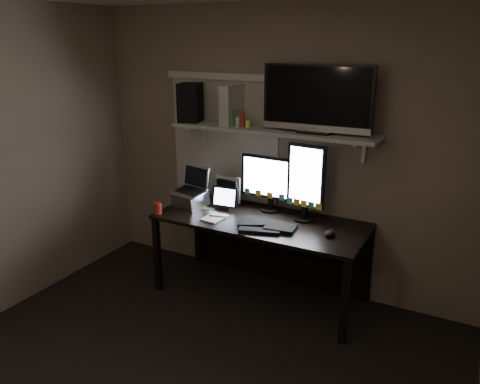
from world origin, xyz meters
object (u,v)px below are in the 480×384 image
Objects in this scene: monitor_landscape at (271,184)px; mouse at (330,233)px; cup at (158,208)px; desk at (266,233)px; keyboard at (266,225)px; game_console at (232,105)px; laptop at (190,188)px; tv at (317,100)px; speaker at (190,102)px; tablet at (225,198)px; monitor_portrait at (306,182)px.

mouse is (0.64, -0.30, -0.23)m from monitor_landscape.
cup reaches higher than mouse.
monitor_landscape reaches higher than desk.
monitor_landscape is at bearing 32.88° from cup.
keyboard is 1.48× the size of game_console.
cup is at bearing -101.48° from laptop.
tv is at bearing 1.81° from game_console.
monitor_landscape is 5.59× the size of cup.
game_console is 1.00× the size of speaker.
tablet is at bearing 175.11° from mouse.
speaker is (-0.08, 0.17, 0.75)m from laptop.
cup is at bearing -159.84° from tv.
monitor_portrait is 1.31× the size of keyboard.
tv is at bearing 32.32° from keyboard.
monitor_landscape is 1.13× the size of keyboard.
tv reaches higher than tablet.
monitor_portrait is 1.94× the size of game_console.
desk is 0.33m from keyboard.
tv reaches higher than monitor_landscape.
speaker reaches higher than keyboard.
speaker is (-0.80, 0.06, 1.10)m from desk.
mouse is 0.34× the size of laptop.
keyboard is 1.08m from tv.
game_console is (0.33, 0.20, 0.75)m from laptop.
speaker is (-1.19, -0.01, -0.09)m from tv.
monitor_landscape is at bearing 173.73° from monitor_portrait.
keyboard is at bearing 3.24° from laptop.
monitor_portrait is 0.68m from tv.
game_console is (0.00, 0.13, 0.82)m from tablet.
tv is at bearing 21.53° from cup.
speaker reaches higher than monitor_portrait.
game_console reaches higher than keyboard.
game_console is at bearing 83.11° from tablet.
tablet is 0.70× the size of game_console.
keyboard is (0.13, -0.36, -0.24)m from monitor_landscape.
laptop is at bearing -144.96° from game_console.
game_console is at bearing -177.73° from monitor_portrait.
monitor_landscape is 1.66× the size of laptop.
monitor_portrait is (0.35, -0.08, 0.08)m from monitor_landscape.
game_console reaches higher than mouse.
desk is at bearing 167.06° from mouse.
monitor_portrait is at bearing -0.13° from game_console.
monitor_portrait is 2.77× the size of tablet.
tv is at bearing 9.77° from desk.
mouse reaches higher than desk.
tablet is at bearing -167.48° from monitor_portrait.
game_console is (-0.38, 0.09, 1.10)m from desk.
laptop is 0.84m from game_console.
mouse is 1.50m from cup.
tablet is 2.33× the size of cup.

